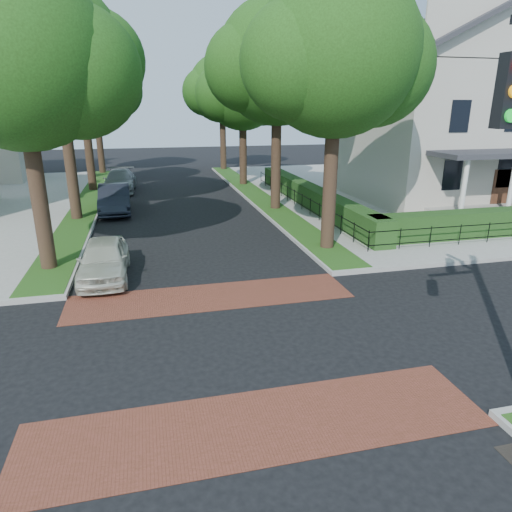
# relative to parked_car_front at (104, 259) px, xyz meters

# --- Properties ---
(ground) EXTENTS (120.00, 120.00, 0.00)m
(ground) POSITION_rel_parked_car_front_xyz_m (3.43, -5.80, -0.70)
(ground) COLOR black
(ground) RESTS_ON ground
(sidewalk_ne) EXTENTS (30.00, 30.00, 0.15)m
(sidewalk_ne) POSITION_rel_parked_car_front_xyz_m (22.93, 13.20, -0.63)
(sidewalk_ne) COLOR gray
(sidewalk_ne) RESTS_ON ground
(crosswalk_far) EXTENTS (9.00, 2.20, 0.01)m
(crosswalk_far) POSITION_rel_parked_car_front_xyz_m (3.43, -2.60, -0.70)
(crosswalk_far) COLOR brown
(crosswalk_far) RESTS_ON ground
(crosswalk_near) EXTENTS (9.00, 2.20, 0.01)m
(crosswalk_near) POSITION_rel_parked_car_front_xyz_m (3.43, -9.00, -0.70)
(crosswalk_near) COLOR brown
(crosswalk_near) RESTS_ON ground
(grass_strip_ne) EXTENTS (1.60, 29.80, 0.02)m
(grass_strip_ne) POSITION_rel_parked_car_front_xyz_m (8.83, 13.30, -0.54)
(grass_strip_ne) COLOR #1D4C15
(grass_strip_ne) RESTS_ON sidewalk_ne
(grass_strip_nw) EXTENTS (1.60, 29.80, 0.02)m
(grass_strip_nw) POSITION_rel_parked_car_front_xyz_m (-1.97, 13.30, -0.54)
(grass_strip_nw) COLOR #1D4C15
(grass_strip_nw) RESTS_ON sidewalk_nw
(tree_right_near) EXTENTS (7.75, 6.67, 10.66)m
(tree_right_near) POSITION_rel_parked_car_front_xyz_m (9.03, 1.44, 6.92)
(tree_right_near) COLOR black
(tree_right_near) RESTS_ON sidewalk_ne
(tree_right_mid) EXTENTS (8.25, 7.09, 11.22)m
(tree_right_mid) POSITION_rel_parked_car_front_xyz_m (9.04, 9.45, 7.28)
(tree_right_mid) COLOR black
(tree_right_mid) RESTS_ON sidewalk_ne
(tree_right_far) EXTENTS (7.25, 6.23, 9.74)m
(tree_right_far) POSITION_rel_parked_car_front_xyz_m (9.03, 18.43, 6.20)
(tree_right_far) COLOR black
(tree_right_far) RESTS_ON sidewalk_ne
(tree_right_back) EXTENTS (7.50, 6.45, 10.20)m
(tree_right_back) POSITION_rel_parked_car_front_xyz_m (9.03, 27.43, 6.56)
(tree_right_back) COLOR black
(tree_right_back) RESTS_ON sidewalk_ne
(tree_left_near) EXTENTS (7.50, 6.45, 10.20)m
(tree_left_near) POSITION_rel_parked_car_front_xyz_m (-1.97, 1.43, 6.56)
(tree_left_near) COLOR black
(tree_left_near) RESTS_ON sidewalk_nw
(tree_left_mid) EXTENTS (8.00, 6.88, 11.48)m
(tree_left_mid) POSITION_rel_parked_car_front_xyz_m (-1.96, 9.45, 7.64)
(tree_left_mid) COLOR black
(tree_left_mid) RESTS_ON sidewalk_nw
(tree_left_far) EXTENTS (7.00, 6.02, 9.86)m
(tree_left_far) POSITION_rel_parked_car_front_xyz_m (-1.97, 18.42, 6.42)
(tree_left_far) COLOR black
(tree_left_far) RESTS_ON sidewalk_nw
(tree_left_back) EXTENTS (7.75, 6.66, 10.44)m
(tree_left_back) POSITION_rel_parked_car_front_xyz_m (-1.97, 27.44, 6.71)
(tree_left_back) COLOR black
(tree_left_back) RESTS_ON sidewalk_nw
(hedge_main_road) EXTENTS (1.00, 18.00, 1.20)m
(hedge_main_road) POSITION_rel_parked_car_front_xyz_m (11.13, 9.20, 0.05)
(hedge_main_road) COLOR #1D3C14
(hedge_main_road) RESTS_ON sidewalk_ne
(fence_main_road) EXTENTS (0.06, 18.00, 0.90)m
(fence_main_road) POSITION_rel_parked_car_front_xyz_m (10.33, 9.20, -0.10)
(fence_main_road) COLOR black
(fence_main_road) RESTS_ON sidewalk_ne
(house_victorian) EXTENTS (13.00, 13.05, 12.48)m
(house_victorian) POSITION_rel_parked_car_front_xyz_m (20.94, 10.12, 5.32)
(house_victorian) COLOR #BCB5A8
(house_victorian) RESTS_ON sidewalk_ne
(parked_car_front) EXTENTS (1.69, 4.14, 1.41)m
(parked_car_front) POSITION_rel_parked_car_front_xyz_m (0.00, 0.00, 0.00)
(parked_car_front) COLOR beige
(parked_car_front) RESTS_ON ground
(parked_car_middle) EXTENTS (1.87, 4.93, 1.60)m
(parked_car_middle) POSITION_rel_parked_car_front_xyz_m (-0.17, 10.85, 0.10)
(parked_car_middle) COLOR #1D212B
(parked_car_middle) RESTS_ON ground
(parked_car_rear) EXTENTS (2.34, 5.30, 1.51)m
(parked_car_rear) POSITION_rel_parked_car_front_xyz_m (-0.17, 17.87, 0.05)
(parked_car_rear) COLOR gray
(parked_car_rear) RESTS_ON ground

